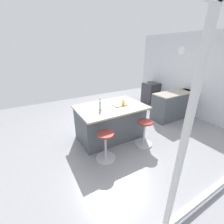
# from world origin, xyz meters

# --- Properties ---
(ground_plane) EXTENTS (7.66, 7.66, 0.00)m
(ground_plane) POSITION_xyz_m (0.00, 0.00, 0.00)
(ground_plane) COLOR gray
(interior_partition_left) EXTENTS (0.15, 4.92, 2.76)m
(interior_partition_left) POSITION_xyz_m (-2.95, -0.00, 1.38)
(interior_partition_left) COLOR silver
(interior_partition_left) RESTS_ON ground_plane
(sink_cabinet) EXTENTS (2.45, 0.60, 1.19)m
(sink_cabinet) POSITION_xyz_m (-2.60, 0.04, 0.46)
(sink_cabinet) COLOR #4C5156
(sink_cabinet) RESTS_ON ground_plane
(oven_range) EXTENTS (0.60, 0.61, 0.88)m
(oven_range) POSITION_xyz_m (-2.60, -1.54, 0.44)
(oven_range) COLOR #38383D
(oven_range) RESTS_ON ground_plane
(kitchen_island) EXTENTS (1.72, 1.16, 0.91)m
(kitchen_island) POSITION_xyz_m (0.36, 0.03, 0.46)
(kitchen_island) COLOR #4C5156
(kitchen_island) RESTS_ON ground_plane
(stool_by_window) EXTENTS (0.44, 0.44, 0.65)m
(stool_by_window) POSITION_xyz_m (-0.18, 0.79, 0.31)
(stool_by_window) COLOR #B7B7BC
(stool_by_window) RESTS_ON ground_plane
(stool_middle) EXTENTS (0.44, 0.44, 0.65)m
(stool_middle) POSITION_xyz_m (0.90, 0.79, 0.31)
(stool_middle) COLOR #B7B7BC
(stool_middle) RESTS_ON ground_plane
(cutting_board) EXTENTS (0.36, 0.24, 0.02)m
(cutting_board) POSITION_xyz_m (0.12, 0.11, 0.92)
(cutting_board) COLOR tan
(cutting_board) RESTS_ON kitchen_island
(apple_yellow) EXTENTS (0.09, 0.09, 0.09)m
(apple_yellow) POSITION_xyz_m (0.06, 0.18, 0.97)
(apple_yellow) COLOR gold
(apple_yellow) RESTS_ON cutting_board
(apple_red) EXTENTS (0.08, 0.08, 0.08)m
(apple_red) POSITION_xyz_m (-0.01, 0.08, 0.97)
(apple_red) COLOR red
(apple_red) RESTS_ON cutting_board
(water_bottle) EXTENTS (0.06, 0.06, 0.31)m
(water_bottle) POSITION_xyz_m (0.70, 0.15, 1.03)
(water_bottle) COLOR silver
(water_bottle) RESTS_ON kitchen_island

